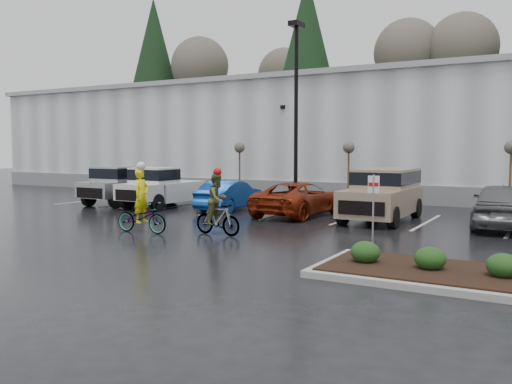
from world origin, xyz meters
The scene contains 21 objects.
ground centered at (0.00, 0.00, 0.00)m, with size 120.00×120.00×0.00m, color black.
warehouse centered at (0.00, 21.99, 3.65)m, with size 60.50×15.50×7.20m.
wooded_ridge centered at (0.00, 45.00, 3.00)m, with size 80.00×25.00×6.00m, color #29431C.
lamppost centered at (-4.00, 12.00, 5.69)m, with size 0.50×1.00×9.22m.
sapling_west centered at (-8.00, 13.00, 2.73)m, with size 0.60×0.60×3.20m.
sapling_mid centered at (-1.50, 13.00, 2.73)m, with size 0.60×0.60×3.20m.
sapling_east centered at (6.00, 13.00, 2.73)m, with size 0.60×0.60×3.20m.
curb_island centered at (7.00, -1.00, 0.07)m, with size 8.00×3.00×0.15m, color gray.
mulch_bed centered at (7.00, -1.00, 0.17)m, with size 7.60×2.60×0.04m, color black.
shrub_a centered at (4.00, -1.00, 0.41)m, with size 0.70×0.70×0.52m, color #143713.
shrub_b centered at (5.50, -1.00, 0.41)m, with size 0.70×0.70×0.52m, color #143713.
shrub_c centered at (7.00, -1.00, 0.41)m, with size 0.70×0.70×0.52m, color #143713.
fire_lane_sign centered at (3.80, 0.20, 1.41)m, with size 0.30×0.05×2.20m.
pickup_silver centered at (-11.45, 7.58, 0.98)m, with size 2.10×5.20×1.96m, color #979A9E, non-canonical shape.
pickup_white centered at (-8.90, 7.54, 0.98)m, with size 2.10×5.20×1.96m, color silver, non-canonical shape.
car_blue centered at (-5.34, 7.76, 0.69)m, with size 1.47×4.20×1.39m, color navy.
car_red centered at (-1.74, 7.61, 0.71)m, with size 2.37×5.14×1.43m, color maroon.
suv_tan centered at (1.83, 7.64, 1.03)m, with size 2.20×5.10×2.06m, color gray, non-canonical shape.
car_grey centered at (6.17, 7.82, 0.83)m, with size 1.97×4.90×1.67m, color #5E6062.
cyclist_hivis centered at (-4.40, 0.65, 0.75)m, with size 2.03×0.82×2.42m.
cyclist_olive centered at (-1.87, 1.50, 0.82)m, with size 1.75×0.85×2.23m.
Camera 1 is at (8.00, -13.32, 2.89)m, focal length 38.00 mm.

